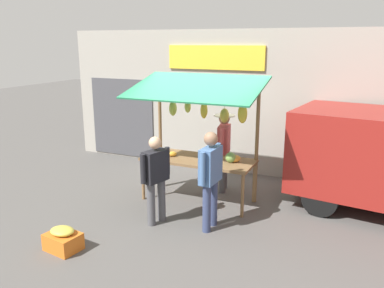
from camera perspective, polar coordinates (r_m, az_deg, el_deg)
name	(u,v)px	position (r m, az deg, el deg)	size (l,w,h in m)	color
ground_plane	(198,200)	(8.06, 0.88, -8.14)	(40.00, 40.00, 0.00)	#514F4C
street_backdrop	(232,102)	(9.62, 5.75, 6.06)	(9.00, 0.30, 3.40)	#9E998E
market_stall	(201,125)	(7.62, 1.27, 2.70)	(2.50, 1.46, 2.50)	brown
vendor_with_sunhat	(224,145)	(8.31, 4.62, -0.20)	(0.44, 0.70, 1.68)	#4C4C51
shopper_with_ponytail	(210,173)	(6.57, 2.69, -4.28)	(0.24, 0.72, 1.70)	navy
shopper_in_striped_shirt	(156,174)	(6.83, -5.27, -4.41)	(0.34, 0.66, 1.57)	#4C4C51
produce_crate_near	(63,240)	(6.53, -18.16, -12.99)	(0.57, 0.47, 0.37)	#D1661E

